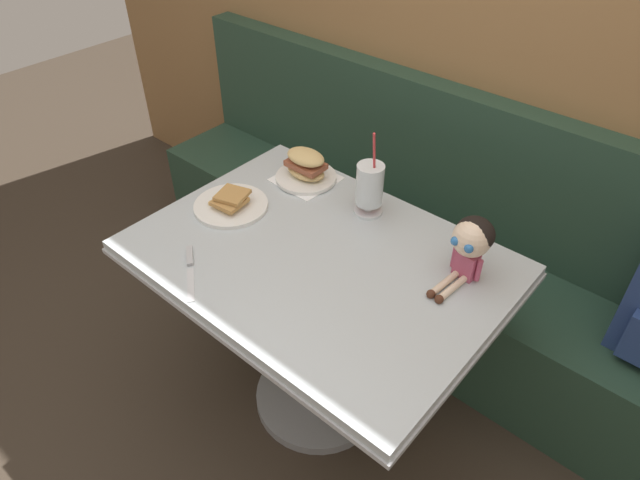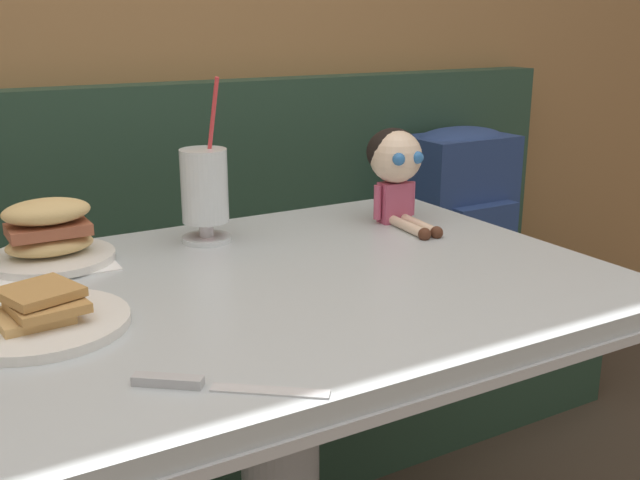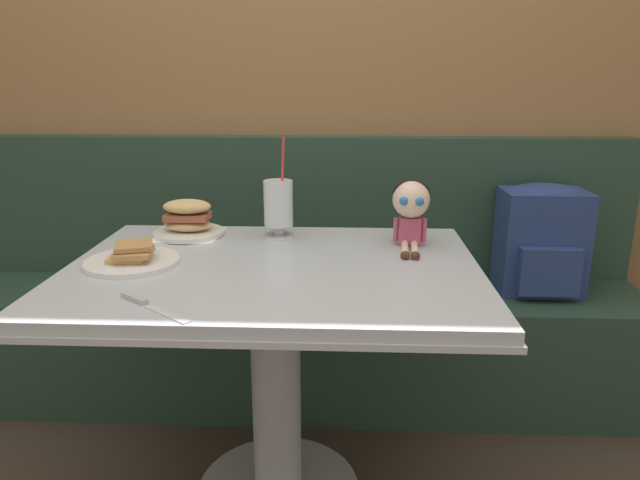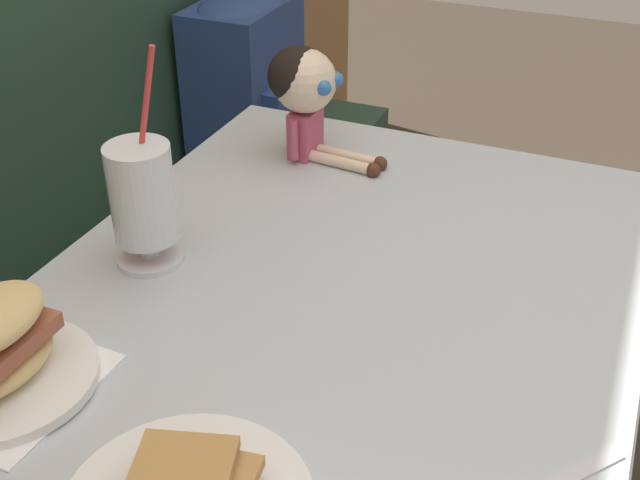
# 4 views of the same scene
# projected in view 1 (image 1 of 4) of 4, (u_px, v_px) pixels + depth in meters

# --- Properties ---
(ground_plane) EXTENTS (8.00, 8.00, 0.00)m
(ground_plane) POSITION_uv_depth(u_px,v_px,m) (287.00, 429.00, 2.07)
(ground_plane) COLOR #382D23
(wood_panel_wall) EXTENTS (4.40, 0.08, 2.40)m
(wood_panel_wall) POSITION_uv_depth(u_px,v_px,m) (485.00, 27.00, 1.92)
(wood_panel_wall) COLOR olive
(wood_panel_wall) RESTS_ON ground
(booth_bench) EXTENTS (2.60, 0.48, 1.00)m
(booth_bench) POSITION_uv_depth(u_px,v_px,m) (418.00, 254.00, 2.34)
(booth_bench) COLOR #233D2D
(booth_bench) RESTS_ON ground
(diner_table) EXTENTS (1.11, 0.81, 0.74)m
(diner_table) POSITION_uv_depth(u_px,v_px,m) (319.00, 299.00, 1.83)
(diner_table) COLOR #B2BCC1
(diner_table) RESTS_ON ground
(toast_plate) EXTENTS (0.25, 0.25, 0.06)m
(toast_plate) POSITION_uv_depth(u_px,v_px,m) (231.00, 204.00, 1.88)
(toast_plate) COLOR white
(toast_plate) RESTS_ON diner_table
(milkshake_glass) EXTENTS (0.10, 0.10, 0.31)m
(milkshake_glass) POSITION_uv_depth(u_px,v_px,m) (370.00, 187.00, 1.81)
(milkshake_glass) COLOR silver
(milkshake_glass) RESTS_ON diner_table
(sandwich_plate) EXTENTS (0.22, 0.22, 0.12)m
(sandwich_plate) POSITION_uv_depth(u_px,v_px,m) (306.00, 168.00, 1.99)
(sandwich_plate) COLOR white
(sandwich_plate) RESTS_ON diner_table
(butter_knife) EXTENTS (0.20, 0.16, 0.01)m
(butter_knife) POSITION_uv_depth(u_px,v_px,m) (190.00, 263.00, 1.66)
(butter_knife) COLOR silver
(butter_knife) RESTS_ON diner_table
(seated_doll) EXTENTS (0.12, 0.22, 0.20)m
(seated_doll) POSITION_uv_depth(u_px,v_px,m) (471.00, 241.00, 1.55)
(seated_doll) COLOR #B74C6B
(seated_doll) RESTS_ON diner_table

